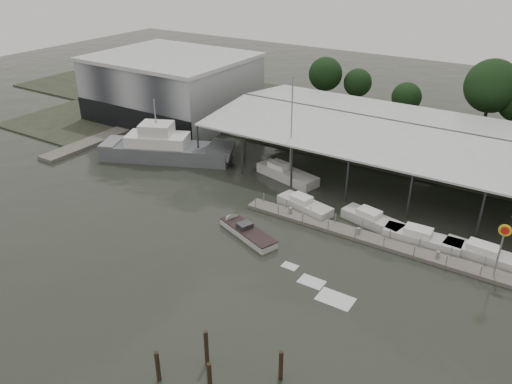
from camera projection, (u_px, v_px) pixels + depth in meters
The scene contains 15 objects.
ground at pixel (191, 241), 50.64m from camera, with size 200.00×200.00×0.00m, color #262B23.
land_strip_far at pixel (353, 125), 82.18m from camera, with size 140.00×30.00×0.30m.
land_strip_west at pixel (126, 105), 92.39m from camera, with size 20.00×40.00×0.30m.
storage_warehouse at pixel (173, 86), 84.24m from camera, with size 24.50×20.50×10.50m.
covered_boat_shed at pixel (442, 135), 60.75m from camera, with size 58.24×24.00×6.96m.
trawler_dock at pixel (95, 140), 75.48m from camera, with size 3.00×18.00×0.50m.
floating_dock at pixel (367, 238), 50.85m from camera, with size 28.00×2.00×1.40m.
shell_fuel_sign at pixel (502, 241), 43.40m from camera, with size 1.10×0.18×5.55m.
grey_trawler at pixel (167, 149), 68.98m from camera, with size 18.70×11.80×8.84m.
white_sailboat at pixel (286, 174), 63.72m from camera, with size 9.06×4.63×13.52m.
speedboat_underway at pixel (244, 230), 51.84m from camera, with size 18.32×8.23×2.00m.
moored_cruiser_0 at pixel (304, 205), 56.31m from camera, with size 6.95×3.64×1.70m.
moored_cruiser_1 at pixel (372, 220), 53.36m from camera, with size 7.20×3.69×1.70m.
moored_cruiser_2 at pixel (422, 238), 50.03m from camera, with size 7.64×2.45×1.70m.
moored_cruiser_3 at pixel (486, 255), 47.33m from camera, with size 8.10×2.74×1.70m.
Camera 1 is at (28.74, -32.59, 27.31)m, focal length 35.00 mm.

